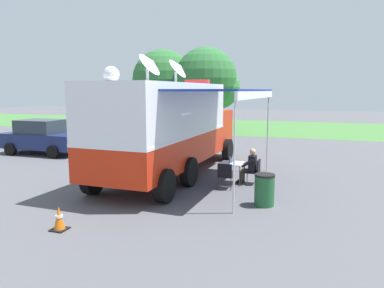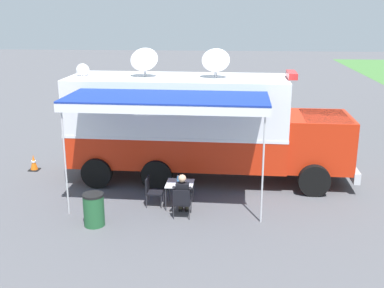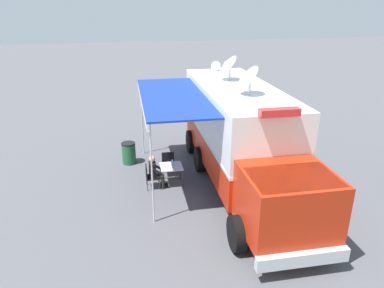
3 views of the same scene
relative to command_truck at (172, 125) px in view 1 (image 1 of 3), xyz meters
name	(u,v)px [view 1 (image 1 of 3)]	position (x,y,z in m)	size (l,w,h in m)	color
ground_plane	(163,179)	(-0.05, -0.75, -1.95)	(100.00, 100.00, 0.00)	#515156
grass_verge	(255,127)	(-0.05, 19.81, -1.94)	(80.00, 14.00, 0.01)	#427538
lot_stripe	(121,169)	(-2.44, 0.30, -1.94)	(0.12, 4.80, 0.01)	silver
command_truck	(172,125)	(0.00, 0.00, 0.00)	(5.00, 9.55, 4.53)	red
folding_table	(232,164)	(2.46, -0.43, -1.27)	(0.82, 0.82, 0.73)	silver
water_bottle	(230,160)	(2.41, -0.49, -1.11)	(0.07, 0.07, 0.22)	#4C99D8
folding_chair_at_table	(255,170)	(3.26, -0.30, -1.43)	(0.49, 0.49, 0.87)	black
folding_chair_beside_table	(226,174)	(2.44, -1.28, -1.43)	(0.49, 0.49, 0.87)	black
seated_responder	(250,165)	(3.07, -0.29, -1.30)	(0.67, 0.56, 1.25)	black
trash_bin	(264,190)	(3.91, -2.62, -1.49)	(0.57, 0.57, 0.91)	#235B33
traffic_cone	(59,218)	(-0.37, -6.05, -1.67)	(0.36, 0.36, 0.58)	black
car_behind_truck	(43,137)	(-8.05, 2.23, -1.07)	(4.20, 2.03, 1.76)	navy
tree_far_left	(163,80)	(-7.48, 16.28, 2.18)	(5.17, 5.17, 6.71)	brown
tree_left_of_centre	(206,79)	(-3.43, 15.62, 2.24)	(4.98, 4.98, 6.68)	brown
tree_right_of_centre	(218,87)	(-2.61, 16.26, 1.55)	(3.63, 3.63, 5.32)	brown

